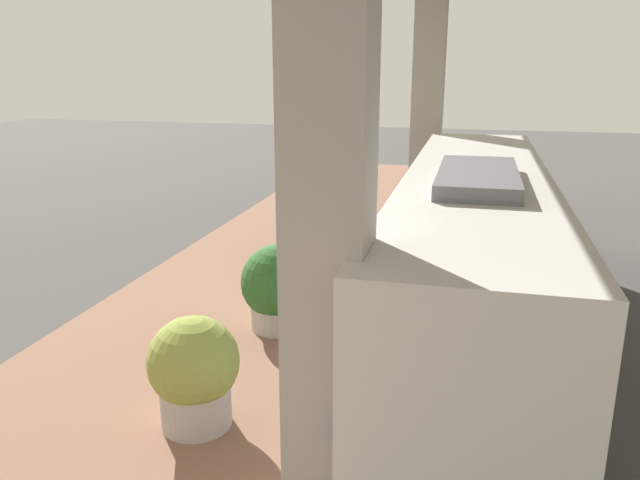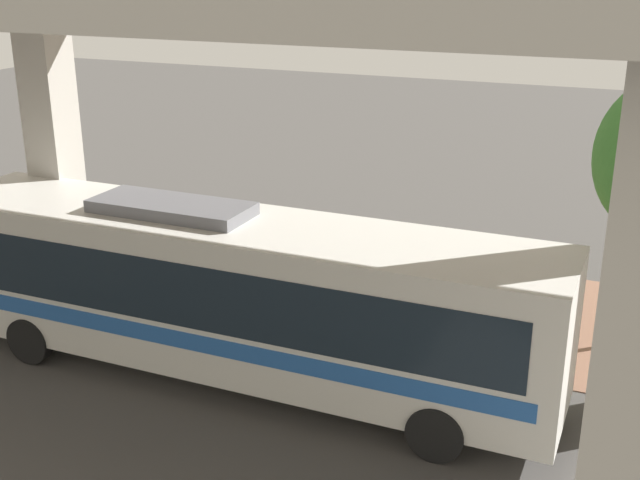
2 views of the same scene
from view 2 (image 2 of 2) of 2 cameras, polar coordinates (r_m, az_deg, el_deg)
The scene contains 8 objects.
ground_plane at distance 17.75m, azimuth 0.05°, elevation -7.24°, with size 80.00×80.00×0.00m, color #474442.
sidewalk_strip at distance 20.28m, azimuth 3.41°, elevation -3.70°, with size 6.00×40.00×0.02m.
overpass at distance 12.33m, azimuth -7.58°, elevation 14.55°, with size 9.40×20.85×7.92m.
bus at distance 15.70m, azimuth -6.30°, elevation -3.40°, with size 2.66×12.81×3.51m.
fire_hydrant at distance 19.34m, azimuth 1.72°, elevation -3.18°, with size 0.52×0.25×1.06m.
planter_front at distance 21.22m, azimuth -11.18°, elevation -0.45°, with size 1.34×1.34×1.72m.
planter_middle at distance 19.38m, azimuth -2.28°, elevation -2.09°, with size 1.52×1.52×1.75m.
planter_back at distance 17.99m, azimuth 4.73°, elevation -3.89°, with size 1.35×1.35×1.74m.
Camera 2 is at (14.56, 6.28, 7.99)m, focal length 45.00 mm.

